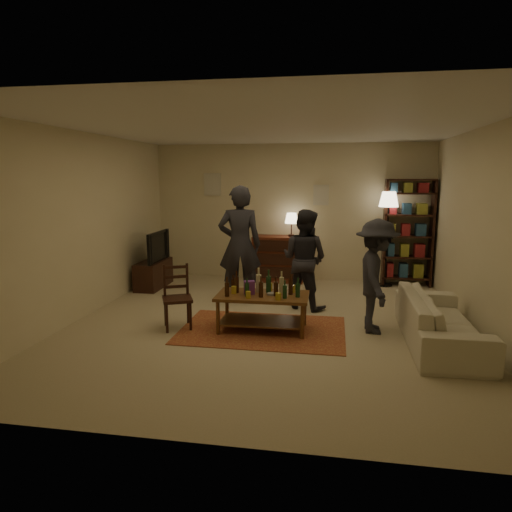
% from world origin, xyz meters
% --- Properties ---
extents(floor, '(6.00, 6.00, 0.00)m').
position_xyz_m(floor, '(0.00, 0.00, 0.00)').
color(floor, '#C6B793').
rests_on(floor, ground).
extents(room_shell, '(6.00, 6.00, 6.00)m').
position_xyz_m(room_shell, '(-0.65, 2.98, 1.81)').
color(room_shell, beige).
rests_on(room_shell, ground).
extents(rug, '(2.20, 1.50, 0.01)m').
position_xyz_m(rug, '(-0.05, -0.29, 0.01)').
color(rug, maroon).
rests_on(rug, ground).
extents(coffee_table, '(1.23, 0.68, 0.84)m').
position_xyz_m(coffee_table, '(-0.05, -0.28, 0.44)').
color(coffee_table, brown).
rests_on(coffee_table, ground).
extents(dining_chair, '(0.51, 0.51, 0.89)m').
position_xyz_m(dining_chair, '(-1.22, -0.35, 0.46)').
color(dining_chair, black).
rests_on(dining_chair, ground).
extents(tv_stand, '(0.40, 1.00, 1.06)m').
position_xyz_m(tv_stand, '(-2.44, 1.80, 0.38)').
color(tv_stand, black).
rests_on(tv_stand, ground).
extents(dresser, '(1.00, 0.50, 1.36)m').
position_xyz_m(dresser, '(-0.19, 2.71, 0.48)').
color(dresser, maroon).
rests_on(dresser, ground).
extents(bookshelf, '(0.90, 0.34, 2.02)m').
position_xyz_m(bookshelf, '(2.25, 2.78, 1.03)').
color(bookshelf, black).
rests_on(bookshelf, ground).
extents(floor_lamp, '(0.36, 0.36, 1.78)m').
position_xyz_m(floor_lamp, '(1.86, 2.65, 1.52)').
color(floor_lamp, black).
rests_on(floor_lamp, ground).
extents(sofa, '(0.81, 2.08, 0.61)m').
position_xyz_m(sofa, '(2.20, -0.40, 0.30)').
color(sofa, beige).
rests_on(sofa, ground).
extents(person_left, '(0.77, 0.58, 1.92)m').
position_xyz_m(person_left, '(-0.64, 1.06, 0.96)').
color(person_left, '#25252C').
rests_on(person_left, ground).
extents(person_right, '(0.94, 0.86, 1.56)m').
position_xyz_m(person_right, '(0.43, 0.91, 0.78)').
color(person_right, '#25242C').
rests_on(person_right, ground).
extents(person_by_sofa, '(0.58, 0.99, 1.52)m').
position_xyz_m(person_by_sofa, '(1.44, -0.07, 0.76)').
color(person_by_sofa, '#26262E').
rests_on(person_by_sofa, ground).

